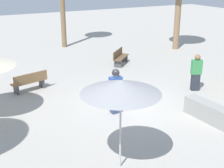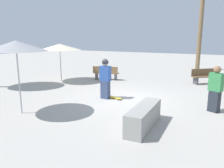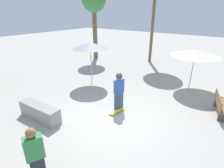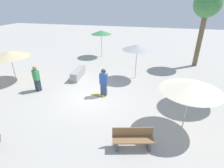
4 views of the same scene
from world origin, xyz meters
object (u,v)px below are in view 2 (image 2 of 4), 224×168
object	(u,v)px
shade_umbrella_cream	(60,47)
shade_umbrella_grey	(16,46)
bench_far	(205,76)
bystander_watching	(215,89)
bench_near	(106,73)
skateboard	(114,97)
skater_main	(105,77)
concrete_ledge	(144,117)

from	to	relation	value
shade_umbrella_cream	shade_umbrella_grey	bearing A→B (deg)	-61.17
shade_umbrella_cream	bench_far	bearing A→B (deg)	24.72
bench_far	shade_umbrella_grey	size ratio (longest dim) A/B	0.59
shade_umbrella_grey	bystander_watching	distance (m)	6.92
bench_near	bystander_watching	world-z (taller)	bystander_watching
bench_far	shade_umbrella_cream	size ratio (longest dim) A/B	0.58
skateboard	bench_far	world-z (taller)	bench_far
skater_main	bench_far	xyz separation A→B (m)	(3.33, 5.51, -0.50)
bench_near	bystander_watching	distance (m)	7.32
shade_umbrella_grey	bench_near	bearing A→B (deg)	95.81
bench_near	bench_far	world-z (taller)	same
skateboard	shade_umbrella_cream	world-z (taller)	shade_umbrella_cream
bench_near	bench_far	size ratio (longest dim) A/B	1.13
skateboard	bystander_watching	size ratio (longest dim) A/B	0.50
bench_far	shade_umbrella_cream	bearing A→B (deg)	-18.37
concrete_ledge	bench_near	xyz separation A→B (m)	(-4.85, 5.89, 0.11)
shade_umbrella_grey	bystander_watching	xyz separation A→B (m)	(5.80, 3.47, -1.49)
skater_main	shade_umbrella_cream	xyz separation A→B (m)	(-4.33, 1.98, 1.13)
bench_near	bystander_watching	size ratio (longest dim) A/B	1.01
bench_far	concrete_ledge	bearing A→B (deg)	41.47
skater_main	bench_far	bearing A→B (deg)	59.55
skateboard	shade_umbrella_cream	xyz separation A→B (m)	(-4.66, 1.84, 2.00)
skater_main	concrete_ledge	bearing A→B (deg)	-38.65
skater_main	bench_far	world-z (taller)	skater_main
shade_umbrella_grey	shade_umbrella_cream	world-z (taller)	shade_umbrella_grey
concrete_ledge	bench_far	xyz separation A→B (m)	(0.73, 7.65, 0.11)
shade_umbrella_grey	skateboard	bearing A→B (deg)	59.70
bench_near	bystander_watching	xyz separation A→B (m)	(6.50, -3.36, 0.39)
skateboard	bench_near	xyz separation A→B (m)	(-2.58, 3.61, 0.37)
skateboard	bench_near	bearing A→B (deg)	137.62
shade_umbrella_grey	shade_umbrella_cream	size ratio (longest dim) A/B	0.98
skater_main	skateboard	distance (m)	0.94
shade_umbrella_grey	concrete_ledge	bearing A→B (deg)	12.70
skater_main	shade_umbrella_grey	world-z (taller)	shade_umbrella_grey
skater_main	concrete_ledge	distance (m)	3.42
skateboard	shade_umbrella_grey	distance (m)	4.36
skateboard	bench_far	bearing A→B (deg)	72.88
skater_main	bench_far	size ratio (longest dim) A/B	1.17
bench_far	shade_umbrella_cream	xyz separation A→B (m)	(-7.67, -3.53, 1.63)
concrete_ledge	bench_far	bearing A→B (deg)	84.56
concrete_ledge	shade_umbrella_cream	xyz separation A→B (m)	(-6.94, 4.12, 1.74)
concrete_ledge	shade_umbrella_cream	world-z (taller)	shade_umbrella_cream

